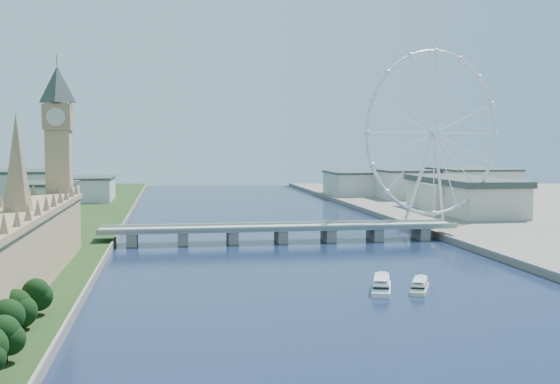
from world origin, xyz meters
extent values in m
cube|color=tan|center=(-128.00, 170.00, 17.00)|extent=(24.00, 200.00, 28.00)
cone|color=#937A59|center=(-128.00, 170.00, 53.00)|extent=(12.00, 12.00, 40.00)
cube|color=tan|center=(-128.00, 278.00, 43.00)|extent=(13.00, 13.00, 80.00)
cube|color=#937A59|center=(-128.00, 278.00, 75.00)|extent=(15.00, 15.00, 14.00)
pyramid|color=#2D3833|center=(-128.00, 278.00, 103.00)|extent=(20.02, 20.02, 20.00)
cube|color=gray|center=(0.00, 300.00, 8.50)|extent=(220.00, 22.00, 2.00)
cube|color=gray|center=(-90.00, 300.00, 3.75)|extent=(6.00, 20.00, 7.50)
cube|color=gray|center=(-60.00, 300.00, 3.75)|extent=(6.00, 20.00, 7.50)
cube|color=gray|center=(-30.00, 300.00, 3.75)|extent=(6.00, 20.00, 7.50)
cube|color=gray|center=(0.00, 300.00, 3.75)|extent=(6.00, 20.00, 7.50)
cube|color=gray|center=(30.00, 300.00, 3.75)|extent=(6.00, 20.00, 7.50)
cube|color=gray|center=(60.00, 300.00, 3.75)|extent=(6.00, 20.00, 7.50)
cube|color=gray|center=(90.00, 300.00, 3.75)|extent=(6.00, 20.00, 7.50)
torus|color=silver|center=(120.00, 355.00, 68.00)|extent=(113.60, 39.12, 118.60)
cylinder|color=silver|center=(120.00, 355.00, 68.00)|extent=(7.25, 6.61, 6.00)
cube|color=gray|center=(117.00, 365.00, 4.00)|extent=(14.00, 10.00, 2.00)
cube|color=beige|center=(-160.00, 430.00, 16.00)|extent=(40.00, 60.00, 26.00)
cube|color=beige|center=(-200.00, 520.00, 19.00)|extent=(60.00, 80.00, 32.00)
cube|color=beige|center=(-150.00, 600.00, 14.00)|extent=(50.00, 70.00, 22.00)
cube|color=beige|center=(180.00, 580.00, 17.00)|extent=(60.00, 60.00, 28.00)
cube|color=beige|center=(240.00, 560.00, 18.00)|extent=(70.00, 90.00, 30.00)
cube|color=beige|center=(140.00, 640.00, 15.00)|extent=(60.00, 80.00, 24.00)
camera|label=1|loc=(-67.06, -124.54, 60.82)|focal=45.00mm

